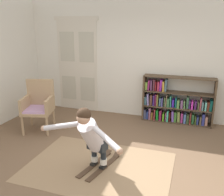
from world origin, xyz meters
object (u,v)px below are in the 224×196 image
wicker_chair (39,104)px  skis_pair (100,164)px  person_skier (91,134)px  bookshelf (175,104)px

wicker_chair → skis_pair: 2.14m
wicker_chair → person_skier: (1.76, -1.21, 0.08)m
wicker_chair → skis_pair: (1.81, -0.99, -0.56)m
wicker_chair → person_skier: bearing=-34.6°
bookshelf → person_skier: (-1.02, -2.60, 0.20)m
bookshelf → wicker_chair: size_ratio=1.48×
person_skier → skis_pair: bearing=76.9°
skis_pair → person_skier: person_skier is taller
bookshelf → skis_pair: (-0.97, -2.38, -0.43)m
bookshelf → wicker_chair: 3.11m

